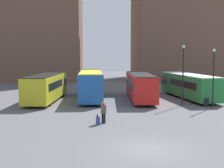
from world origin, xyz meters
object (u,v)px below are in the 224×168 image
at_px(bus_2, 140,85).
at_px(bus_1, 91,84).
at_px(traveler, 104,110).
at_px(trash_bin, 206,102).
at_px(lamp_post_0, 213,73).
at_px(bus_3, 188,85).
at_px(lamp_post_1, 183,71).
at_px(bus_0, 47,86).
at_px(suitcase, 98,121).

bearing_deg(bus_2, bus_1, 82.02).
height_order(traveler, trash_bin, traveler).
bearing_deg(lamp_post_0, trash_bin, 119.16).
distance_m(bus_3, lamp_post_1, 6.03).
height_order(traveler, lamp_post_0, lamp_post_0).
bearing_deg(bus_3, traveler, 135.15).
bearing_deg(bus_0, bus_3, -80.71).
bearing_deg(trash_bin, suitcase, -145.72).
xyz_separation_m(suitcase, trash_bin, (10.68, 7.28, 0.16)).
xyz_separation_m(traveler, lamp_post_0, (10.66, 6.28, 2.32)).
distance_m(bus_3, traveler, 16.67).
bearing_deg(bus_2, trash_bin, -129.87).
xyz_separation_m(bus_2, lamp_post_1, (3.66, -4.36, 1.90)).
bearing_deg(trash_bin, lamp_post_0, -60.84).
height_order(traveler, suitcase, traveler).
distance_m(bus_1, bus_2, 5.70).
relative_size(bus_0, lamp_post_1, 1.87).
relative_size(bus_3, trash_bin, 14.38).
relative_size(suitcase, lamp_post_0, 0.13).
relative_size(traveler, lamp_post_0, 0.29).
bearing_deg(bus_1, bus_3, -91.07).
relative_size(bus_1, lamp_post_1, 2.04).
height_order(lamp_post_0, lamp_post_1, lamp_post_1).
relative_size(bus_1, bus_2, 1.05).
bearing_deg(suitcase, trash_bin, -30.91).
bearing_deg(trash_bin, traveler, -145.80).
distance_m(bus_1, lamp_post_1, 10.85).
xyz_separation_m(bus_1, lamp_post_1, (9.27, -5.35, 1.76)).
bearing_deg(lamp_post_0, bus_1, 149.70).
xyz_separation_m(lamp_post_1, trash_bin, (2.12, -0.83, -3.09)).
bearing_deg(suitcase, lamp_post_0, -34.47).
bearing_deg(bus_3, suitcase, 134.69).
xyz_separation_m(bus_1, bus_3, (11.45, -0.08, -0.20)).
bearing_deg(lamp_post_0, bus_0, 161.86).
bearing_deg(bus_1, lamp_post_1, -120.67).
xyz_separation_m(bus_0, bus_3, (16.29, 1.36, -0.05)).
bearing_deg(bus_0, bus_2, -83.02).
height_order(bus_3, suitcase, bus_3).
relative_size(bus_0, bus_1, 0.92).
distance_m(bus_0, bus_1, 5.05).
distance_m(lamp_post_0, trash_bin, 2.99).
height_order(suitcase, lamp_post_0, lamp_post_0).
relative_size(bus_1, lamp_post_0, 2.19).
distance_m(bus_2, trash_bin, 7.86).
height_order(bus_1, lamp_post_0, lamp_post_0).
relative_size(bus_0, bus_3, 0.92).
xyz_separation_m(bus_1, traveler, (1.13, -13.16, -0.77)).
bearing_deg(lamp_post_0, bus_2, 136.34).
xyz_separation_m(bus_3, suitcase, (-10.74, -13.38, -1.28)).
bearing_deg(bus_2, lamp_post_0, -131.62).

